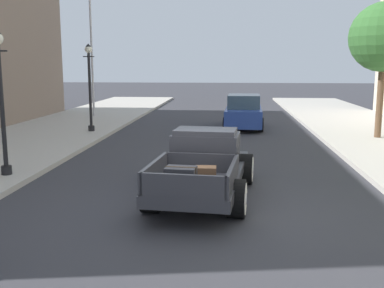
{
  "coord_description": "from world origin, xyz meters",
  "views": [
    {
      "loc": [
        0.8,
        -9.4,
        3.09
      ],
      "look_at": [
        -0.23,
        2.49,
        1.0
      ],
      "focal_mm": 42.51,
      "sensor_mm": 36.0,
      "label": 1
    }
  ],
  "objects_px": {
    "hotrod_truck_gunmetal": "(205,163)",
    "car_background_blue": "(244,113)",
    "flagpole": "(94,17)",
    "street_lamp_far": "(90,81)",
    "street_tree_second": "(384,38)",
    "street_lamp_near": "(1,92)"
  },
  "relations": [
    {
      "from": "street_lamp_far",
      "to": "street_lamp_near",
      "type": "bearing_deg",
      "value": -88.57
    },
    {
      "from": "hotrod_truck_gunmetal",
      "to": "car_background_blue",
      "type": "bearing_deg",
      "value": 84.11
    },
    {
      "from": "hotrod_truck_gunmetal",
      "to": "street_lamp_far",
      "type": "relative_size",
      "value": 1.31
    },
    {
      "from": "hotrod_truck_gunmetal",
      "to": "street_lamp_far",
      "type": "xyz_separation_m",
      "value": [
        -5.65,
        9.14,
        1.63
      ]
    },
    {
      "from": "street_lamp_near",
      "to": "flagpole",
      "type": "relative_size",
      "value": 0.42
    },
    {
      "from": "flagpole",
      "to": "street_tree_second",
      "type": "relative_size",
      "value": 1.7
    },
    {
      "from": "flagpole",
      "to": "street_tree_second",
      "type": "bearing_deg",
      "value": -26.72
    },
    {
      "from": "street_tree_second",
      "to": "street_lamp_far",
      "type": "bearing_deg",
      "value": 176.43
    },
    {
      "from": "street_lamp_far",
      "to": "hotrod_truck_gunmetal",
      "type": "bearing_deg",
      "value": -58.25
    },
    {
      "from": "street_tree_second",
      "to": "car_background_blue",
      "type": "bearing_deg",
      "value": 147.76
    },
    {
      "from": "hotrod_truck_gunmetal",
      "to": "flagpole",
      "type": "distance_m",
      "value": 17.65
    },
    {
      "from": "car_background_blue",
      "to": "street_lamp_near",
      "type": "height_order",
      "value": "street_lamp_near"
    },
    {
      "from": "street_lamp_near",
      "to": "street_tree_second",
      "type": "bearing_deg",
      "value": 31.82
    },
    {
      "from": "street_lamp_far",
      "to": "street_tree_second",
      "type": "relative_size",
      "value": 0.71
    },
    {
      "from": "street_lamp_far",
      "to": "street_tree_second",
      "type": "height_order",
      "value": "street_tree_second"
    },
    {
      "from": "car_background_blue",
      "to": "street_lamp_near",
      "type": "xyz_separation_m",
      "value": [
        -6.66,
        -10.88,
        1.62
      ]
    },
    {
      "from": "hotrod_truck_gunmetal",
      "to": "flagpole",
      "type": "relative_size",
      "value": 0.55
    },
    {
      "from": "hotrod_truck_gunmetal",
      "to": "street_tree_second",
      "type": "distance_m",
      "value": 11.19
    },
    {
      "from": "hotrod_truck_gunmetal",
      "to": "street_lamp_near",
      "type": "bearing_deg",
      "value": 170.69
    },
    {
      "from": "hotrod_truck_gunmetal",
      "to": "street_lamp_far",
      "type": "bearing_deg",
      "value": 121.75
    },
    {
      "from": "hotrod_truck_gunmetal",
      "to": "flagpole",
      "type": "bearing_deg",
      "value": 115.16
    },
    {
      "from": "car_background_blue",
      "to": "street_lamp_far",
      "type": "xyz_separation_m",
      "value": [
        -6.87,
        -2.64,
        1.62
      ]
    }
  ]
}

